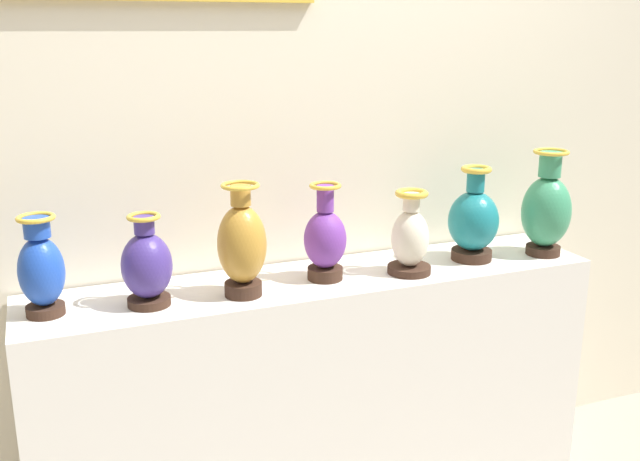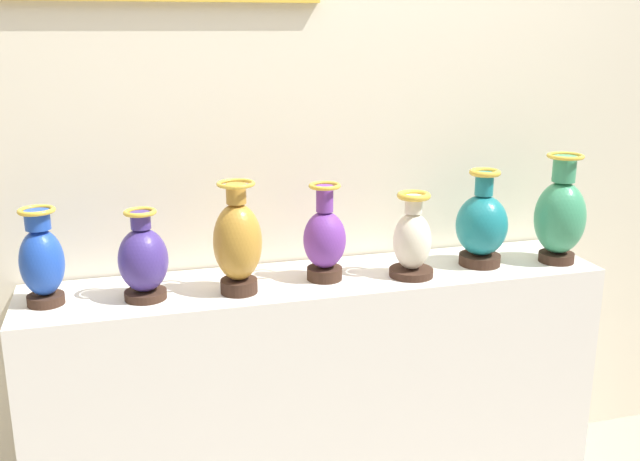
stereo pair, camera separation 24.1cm
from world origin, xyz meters
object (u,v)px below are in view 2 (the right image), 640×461
at_px(vase_violet, 325,240).
at_px(vase_jade, 560,215).
at_px(vase_teal, 482,225).
at_px(vase_ochre, 238,243).
at_px(vase_indigo, 143,260).
at_px(vase_sapphire, 42,261).
at_px(vase_ivory, 412,241).

bearing_deg(vase_violet, vase_jade, -2.99).
height_order(vase_violet, vase_teal, vase_teal).
height_order(vase_ochre, vase_teal, vase_ochre).
distance_m(vase_indigo, vase_jade, 1.45).
relative_size(vase_ochre, vase_jade, 0.92).
height_order(vase_indigo, vase_teal, vase_teal).
bearing_deg(vase_sapphire, vase_jade, -1.81).
xyz_separation_m(vase_ochre, vase_violet, (0.30, 0.05, -0.03)).
bearing_deg(vase_ivory, vase_sapphire, 177.13).
height_order(vase_ivory, vase_teal, vase_teal).
relative_size(vase_ochre, vase_violet, 1.10).
xyz_separation_m(vase_sapphire, vase_jade, (1.75, -0.06, 0.03)).
height_order(vase_sapphire, vase_violet, vase_violet).
xyz_separation_m(vase_ivory, vase_teal, (0.28, 0.05, 0.02)).
relative_size(vase_sapphire, vase_ochre, 0.84).
distance_m(vase_violet, vase_jade, 0.86).
xyz_separation_m(vase_violet, vase_jade, (0.86, -0.04, 0.03)).
height_order(vase_indigo, vase_violet, vase_violet).
bearing_deg(vase_indigo, vase_teal, 1.17).
xyz_separation_m(vase_sapphire, vase_teal, (1.46, -0.01, 0.00)).
height_order(vase_violet, vase_ivory, vase_violet).
bearing_deg(vase_violet, vase_sapphire, 179.34).
bearing_deg(vase_violet, vase_ochre, -170.85).
relative_size(vase_indigo, vase_teal, 0.83).
bearing_deg(vase_teal, vase_indigo, -178.83).
height_order(vase_ochre, vase_violet, vase_ochre).
bearing_deg(vase_indigo, vase_violet, 2.30).
distance_m(vase_indigo, vase_ivory, 0.88).
height_order(vase_teal, vase_jade, vase_jade).
bearing_deg(vase_sapphire, vase_indigo, -6.53).
bearing_deg(vase_sapphire, vase_ivory, -2.87).
height_order(vase_sapphire, vase_ivory, vase_sapphire).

